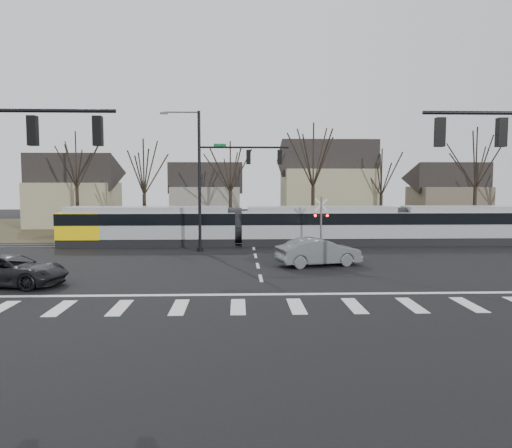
{
  "coord_description": "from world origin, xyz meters",
  "views": [
    {
      "loc": [
        -1.18,
        -24.06,
        5.1
      ],
      "look_at": [
        0.0,
        9.0,
        2.3
      ],
      "focal_mm": 35.0,
      "sensor_mm": 36.0,
      "label": 1
    }
  ],
  "objects_px": {
    "sedan": "(319,252)",
    "rail_crossing_signal": "(321,225)",
    "tram": "(318,224)",
    "suv": "(11,270)"
  },
  "relations": [
    {
      "from": "sedan",
      "to": "rail_crossing_signal",
      "type": "height_order",
      "value": "rail_crossing_signal"
    },
    {
      "from": "sedan",
      "to": "suv",
      "type": "distance_m",
      "value": 16.93
    },
    {
      "from": "suv",
      "to": "rail_crossing_signal",
      "type": "height_order",
      "value": "rail_crossing_signal"
    },
    {
      "from": "tram",
      "to": "sedan",
      "type": "relative_size",
      "value": 7.58
    },
    {
      "from": "tram",
      "to": "suv",
      "type": "distance_m",
      "value": 23.47
    },
    {
      "from": "tram",
      "to": "rail_crossing_signal",
      "type": "height_order",
      "value": "rail_crossing_signal"
    },
    {
      "from": "suv",
      "to": "tram",
      "type": "bearing_deg",
      "value": -38.84
    },
    {
      "from": "tram",
      "to": "suv",
      "type": "xyz_separation_m",
      "value": [
        -17.67,
        -15.42,
        -0.94
      ]
    },
    {
      "from": "tram",
      "to": "rail_crossing_signal",
      "type": "xyz_separation_m",
      "value": [
        -0.3,
        -3.21,
        0.19
      ]
    },
    {
      "from": "tram",
      "to": "rail_crossing_signal",
      "type": "relative_size",
      "value": 10.27
    }
  ]
}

